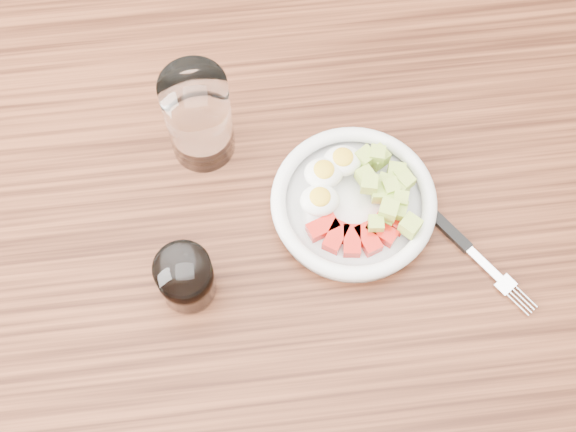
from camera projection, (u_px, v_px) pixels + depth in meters
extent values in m
plane|color=brown|center=(293.00, 363.00, 1.71)|extent=(4.00, 4.00, 0.00)
cube|color=brown|center=(297.00, 237.00, 1.01)|extent=(1.50, 0.90, 0.04)
cylinder|color=white|center=(353.00, 206.00, 1.00)|extent=(0.20, 0.20, 0.01)
torus|color=white|center=(354.00, 201.00, 0.99)|extent=(0.21, 0.21, 0.02)
cube|color=red|center=(323.00, 228.00, 0.98)|extent=(0.04, 0.03, 0.02)
cube|color=red|center=(336.00, 237.00, 0.97)|extent=(0.04, 0.04, 0.02)
cube|color=red|center=(352.00, 241.00, 0.97)|extent=(0.03, 0.04, 0.02)
cube|color=red|center=(368.00, 239.00, 0.97)|extent=(0.03, 0.04, 0.02)
cube|color=red|center=(382.00, 232.00, 0.97)|extent=(0.04, 0.04, 0.02)
cube|color=red|center=(392.00, 220.00, 0.98)|extent=(0.04, 0.04, 0.02)
ellipsoid|color=white|center=(324.00, 173.00, 0.99)|extent=(0.05, 0.04, 0.03)
ellipsoid|color=yellow|center=(324.00, 169.00, 0.98)|extent=(0.03, 0.03, 0.01)
ellipsoid|color=white|center=(342.00, 161.00, 1.00)|extent=(0.05, 0.04, 0.03)
ellipsoid|color=yellow|center=(343.00, 157.00, 0.99)|extent=(0.03, 0.03, 0.01)
ellipsoid|color=white|center=(320.00, 200.00, 0.98)|extent=(0.05, 0.04, 0.03)
ellipsoid|color=yellow|center=(320.00, 197.00, 0.97)|extent=(0.03, 0.03, 0.01)
cube|color=#B6CA4D|center=(393.00, 198.00, 0.98)|extent=(0.02, 0.02, 0.02)
cube|color=#B6CA4D|center=(396.00, 173.00, 1.00)|extent=(0.03, 0.03, 0.02)
cube|color=#B6CA4D|center=(389.00, 210.00, 0.96)|extent=(0.03, 0.03, 0.02)
cube|color=#B6CA4D|center=(387.00, 219.00, 0.98)|extent=(0.03, 0.03, 0.02)
cube|color=#B6CA4D|center=(376.00, 224.00, 0.96)|extent=(0.02, 0.02, 0.02)
cube|color=#B6CA4D|center=(378.00, 157.00, 1.01)|extent=(0.03, 0.03, 0.02)
cube|color=#B6CA4D|center=(406.00, 181.00, 0.98)|extent=(0.02, 0.02, 0.02)
cube|color=#B6CA4D|center=(380.00, 193.00, 0.98)|extent=(0.02, 0.02, 0.02)
cube|color=#B6CA4D|center=(410.00, 226.00, 0.96)|extent=(0.03, 0.03, 0.02)
cube|color=#B6CA4D|center=(391.00, 187.00, 0.98)|extent=(0.02, 0.02, 0.02)
cube|color=#B6CA4D|center=(365.00, 157.00, 1.00)|extent=(0.03, 0.03, 0.02)
cube|color=#B6CA4D|center=(365.00, 176.00, 0.99)|extent=(0.03, 0.03, 0.02)
cube|color=#B6CA4D|center=(386.00, 185.00, 0.99)|extent=(0.03, 0.03, 0.02)
cube|color=#B6CA4D|center=(397.00, 210.00, 0.97)|extent=(0.03, 0.03, 0.02)
cube|color=#B6CA4D|center=(399.00, 187.00, 0.98)|extent=(0.03, 0.03, 0.02)
cube|color=#B6CA4D|center=(377.00, 154.00, 0.99)|extent=(0.02, 0.02, 0.02)
cube|color=#B6CA4D|center=(402.00, 176.00, 0.99)|extent=(0.02, 0.02, 0.02)
cube|color=#B6CA4D|center=(369.00, 184.00, 0.97)|extent=(0.02, 0.02, 0.02)
cube|color=#B6CA4D|center=(400.00, 199.00, 0.97)|extent=(0.02, 0.02, 0.02)
cube|color=black|center=(440.00, 222.00, 1.00)|extent=(0.07, 0.09, 0.01)
cube|color=silver|center=(486.00, 266.00, 0.97)|extent=(0.04, 0.05, 0.00)
cube|color=silver|center=(506.00, 285.00, 0.96)|extent=(0.03, 0.03, 0.00)
cylinder|color=silver|center=(518.00, 305.00, 0.96)|extent=(0.02, 0.03, 0.00)
cylinder|color=silver|center=(521.00, 302.00, 0.96)|extent=(0.02, 0.03, 0.00)
cylinder|color=silver|center=(524.00, 299.00, 0.96)|extent=(0.02, 0.03, 0.00)
cylinder|color=silver|center=(526.00, 297.00, 0.96)|extent=(0.02, 0.03, 0.00)
cylinder|color=white|center=(199.00, 117.00, 0.97)|extent=(0.08, 0.08, 0.15)
cylinder|color=white|center=(186.00, 278.00, 0.93)|extent=(0.07, 0.07, 0.08)
cylinder|color=black|center=(186.00, 278.00, 0.93)|extent=(0.06, 0.06, 0.07)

